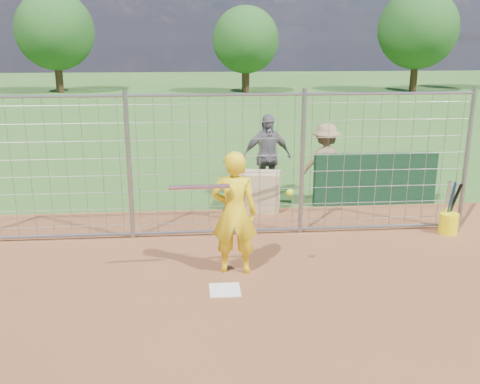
{
  "coord_description": "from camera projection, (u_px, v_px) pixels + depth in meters",
  "views": [
    {
      "loc": [
        -0.37,
        -7.01,
        3.42
      ],
      "look_at": [
        0.3,
        0.8,
        1.15
      ],
      "focal_mm": 40.0,
      "sensor_mm": 36.0,
      "label": 1
    }
  ],
  "objects": [
    {
      "name": "ground",
      "position": [
        224.0,
        284.0,
        7.69
      ],
      "size": [
        100.0,
        100.0,
        0.0
      ],
      "primitive_type": "plane",
      "color": "#2D591E",
      "rests_on": "ground"
    },
    {
      "name": "home_plate",
      "position": [
        225.0,
        290.0,
        7.5
      ],
      "size": [
        0.43,
        0.43,
        0.02
      ],
      "primitive_type": "cube",
      "color": "silver",
      "rests_on": "ground"
    },
    {
      "name": "dugout_wall",
      "position": [
        375.0,
        179.0,
        11.26
      ],
      "size": [
        2.6,
        0.2,
        1.1
      ],
      "primitive_type": "cube",
      "color": "#11381E",
      "rests_on": "ground"
    },
    {
      "name": "batter",
      "position": [
        234.0,
        213.0,
        7.87
      ],
      "size": [
        0.73,
        0.53,
        1.87
      ],
      "primitive_type": "imported",
      "rotation": [
        0.0,
        0.0,
        3.02
      ],
      "color": "yellow",
      "rests_on": "ground"
    },
    {
      "name": "bystander_b",
      "position": [
        267.0,
        157.0,
        11.61
      ],
      "size": [
        1.16,
        0.65,
        1.87
      ],
      "primitive_type": "imported",
      "rotation": [
        0.0,
        0.0,
        0.19
      ],
      "color": "slate",
      "rests_on": "ground"
    },
    {
      "name": "bystander_c",
      "position": [
        325.0,
        163.0,
        11.42
      ],
      "size": [
        1.16,
        0.76,
        1.69
      ],
      "primitive_type": "imported",
      "rotation": [
        0.0,
        0.0,
        3.27
      ],
      "color": "olive",
      "rests_on": "ground"
    },
    {
      "name": "equipment_bin",
      "position": [
        260.0,
        191.0,
        10.9
      ],
      "size": [
        0.9,
        0.7,
        0.8
      ],
      "primitive_type": "cube",
      "rotation": [
        0.0,
        0.0,
        -0.21
      ],
      "color": "tan",
      "rests_on": "ground"
    },
    {
      "name": "equipment_in_play",
      "position": [
        221.0,
        188.0,
        7.53
      ],
      "size": [
        1.77,
        0.13,
        0.19
      ],
      "color": "silver",
      "rests_on": "ground"
    },
    {
      "name": "bucket_with_bats",
      "position": [
        449.0,
        220.0,
        9.65
      ],
      "size": [
        0.34,
        0.41,
        0.97
      ],
      "color": "#FFEC0D",
      "rests_on": "ground"
    },
    {
      "name": "backstop_fence",
      "position": [
        217.0,
        167.0,
        9.26
      ],
      "size": [
        9.08,
        0.08,
        2.6
      ],
      "color": "gray",
      "rests_on": "ground"
    },
    {
      "name": "tree_line",
      "position": [
        248.0,
        33.0,
        33.84
      ],
      "size": [
        44.66,
        6.72,
        6.48
      ],
      "color": "#3F2B19",
      "rests_on": "ground"
    }
  ]
}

